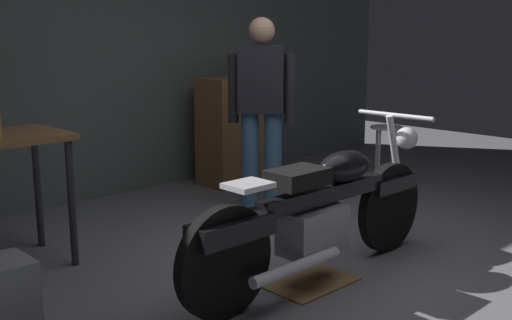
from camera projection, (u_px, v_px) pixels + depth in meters
The scene contains 7 objects.
ground_plane at pixel (335, 271), 4.04m from camera, with size 12.00×12.00×0.00m, color slate.
back_wall at pixel (106, 32), 5.71m from camera, with size 8.00×0.12×3.10m, color #56605B.
motorcycle at pixel (321, 211), 3.81m from camera, with size 2.19×0.60×1.00m.
person_standing at pixel (261, 107), 5.18m from camera, with size 0.41×0.46×1.67m.
shop_stool at pixel (386, 141), 6.06m from camera, with size 0.32×0.32×0.64m.
wooden_dresser at pixel (238, 130), 6.37m from camera, with size 0.80×0.47×1.10m.
drip_tray at pixel (309, 282), 3.84m from camera, with size 0.56×0.40×0.01m, color olive.
Camera 1 is at (-3.00, -2.40, 1.53)m, focal length 42.92 mm.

